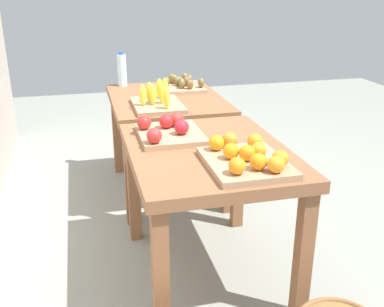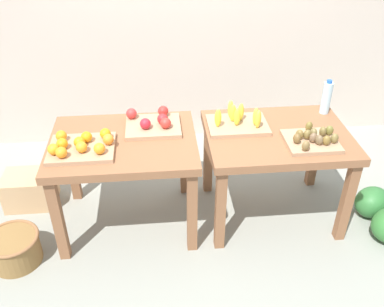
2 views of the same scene
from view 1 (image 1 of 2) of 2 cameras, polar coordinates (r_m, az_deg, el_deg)
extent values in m
plane|color=gray|center=(3.13, -1.02, -8.76)|extent=(8.00, 8.00, 0.00)
cube|color=brown|center=(2.33, 1.99, -0.03)|extent=(1.04, 0.80, 0.06)
cube|color=brown|center=(2.24, 13.81, -12.42)|extent=(0.07, 0.07, 0.69)
cube|color=brown|center=(2.98, 5.77, -3.09)|extent=(0.07, 0.07, 0.69)
cube|color=brown|center=(2.05, -3.97, -15.32)|extent=(0.07, 0.07, 0.69)
cube|color=brown|center=(2.84, -7.32, -4.45)|extent=(0.07, 0.07, 0.69)
cube|color=brown|center=(3.37, -3.27, 6.65)|extent=(1.04, 0.80, 0.06)
cube|color=brown|center=(3.15, 4.56, -1.65)|extent=(0.07, 0.07, 0.69)
cube|color=brown|center=(3.98, 0.39, 3.33)|extent=(0.07, 0.07, 0.69)
cube|color=brown|center=(3.02, -7.80, -2.85)|extent=(0.07, 0.07, 0.69)
cube|color=brown|center=(3.87, -9.40, 2.54)|extent=(0.07, 0.07, 0.69)
cube|color=tan|center=(2.11, 6.76, -1.19)|extent=(0.44, 0.36, 0.03)
sphere|color=orange|center=(2.25, 4.81, 1.72)|extent=(0.09, 0.09, 0.08)
sphere|color=orange|center=(2.20, 3.10, 1.35)|extent=(0.11, 0.11, 0.08)
sphere|color=orange|center=(2.10, 4.92, 0.31)|extent=(0.10, 0.10, 0.08)
sphere|color=orange|center=(1.94, 5.69, -1.56)|extent=(0.11, 0.11, 0.08)
sphere|color=orange|center=(2.08, 6.95, 0.07)|extent=(0.11, 0.11, 0.08)
sphere|color=orange|center=(1.97, 10.54, -1.35)|extent=(0.10, 0.10, 0.08)
sphere|color=orange|center=(2.24, 7.92, 1.54)|extent=(0.11, 0.11, 0.08)
sphere|color=orange|center=(2.04, 11.04, -0.63)|extent=(0.10, 0.10, 0.08)
sphere|color=orange|center=(1.99, 8.35, -1.03)|extent=(0.11, 0.11, 0.08)
sphere|color=orange|center=(2.12, 8.35, 0.42)|extent=(0.10, 0.10, 0.08)
cube|color=tan|center=(2.48, -2.76, 2.41)|extent=(0.40, 0.34, 0.03)
sphere|color=red|center=(2.53, -3.26, 4.08)|extent=(0.09, 0.09, 0.08)
sphere|color=red|center=(2.30, -4.76, 2.25)|extent=(0.11, 0.11, 0.08)
sphere|color=red|center=(2.52, -6.05, 3.92)|extent=(0.09, 0.09, 0.08)
sphere|color=red|center=(2.43, -1.32, 3.33)|extent=(0.11, 0.11, 0.08)
sphere|color=red|center=(2.56, -1.94, 4.30)|extent=(0.08, 0.08, 0.08)
cube|color=tan|center=(3.08, -4.37, 6.07)|extent=(0.44, 0.32, 0.03)
ellipsoid|color=yellow|center=(3.00, -6.19, 7.31)|extent=(0.05, 0.06, 0.14)
ellipsoid|color=yellow|center=(2.91, -3.23, 6.97)|extent=(0.06, 0.06, 0.14)
ellipsoid|color=yellow|center=(3.05, -3.82, 7.59)|extent=(0.05, 0.05, 0.14)
ellipsoid|color=yellow|center=(3.08, -5.34, 7.67)|extent=(0.07, 0.06, 0.14)
ellipsoid|color=yellow|center=(3.02, -4.92, 7.42)|extent=(0.06, 0.06, 0.14)
ellipsoid|color=yellow|center=(3.18, -4.10, 8.15)|extent=(0.06, 0.06, 0.14)
ellipsoid|color=yellow|center=(3.19, -3.43, 8.23)|extent=(0.07, 0.06, 0.14)
cube|color=tan|center=(3.57, -1.26, 8.25)|extent=(0.36, 0.32, 0.03)
ellipsoid|color=brown|center=(3.53, -1.33, 8.94)|extent=(0.07, 0.06, 0.07)
ellipsoid|color=brown|center=(3.65, -0.34, 9.36)|extent=(0.06, 0.05, 0.07)
ellipsoid|color=brown|center=(3.51, 1.16, 8.88)|extent=(0.07, 0.06, 0.07)
ellipsoid|color=brown|center=(3.71, -0.89, 9.53)|extent=(0.07, 0.06, 0.07)
ellipsoid|color=brown|center=(3.46, -0.25, 8.69)|extent=(0.07, 0.07, 0.07)
ellipsoid|color=brown|center=(3.57, -0.71, 9.08)|extent=(0.07, 0.06, 0.07)
ellipsoid|color=brown|center=(3.60, -0.33, 9.20)|extent=(0.07, 0.07, 0.07)
ellipsoid|color=brown|center=(3.69, -2.57, 9.46)|extent=(0.06, 0.06, 0.07)
ellipsoid|color=brown|center=(3.57, -1.79, 9.09)|extent=(0.05, 0.06, 0.07)
ellipsoid|color=brown|center=(3.56, -3.25, 9.00)|extent=(0.07, 0.07, 0.07)
ellipsoid|color=brown|center=(3.64, -2.26, 9.31)|extent=(0.06, 0.06, 0.07)
ellipsoid|color=brown|center=(3.48, -1.24, 8.76)|extent=(0.07, 0.07, 0.07)
cylinder|color=silver|center=(3.73, -8.79, 10.29)|extent=(0.07, 0.07, 0.25)
cylinder|color=blue|center=(3.70, -8.91, 12.37)|extent=(0.04, 0.04, 0.02)
ellipsoid|color=#2B7029|center=(4.57, -2.59, 2.98)|extent=(0.44, 0.45, 0.28)
ellipsoid|color=#317035|center=(4.33, -3.70, 1.71)|extent=(0.37, 0.35, 0.25)
ellipsoid|color=#317231|center=(4.41, -0.08, 2.28)|extent=(0.36, 0.31, 0.28)
ellipsoid|color=#28672D|center=(4.50, -2.64, 6.17)|extent=(0.30, 0.25, 0.25)
camera|label=2|loc=(4.03, 44.74, 26.71)|focal=39.90mm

